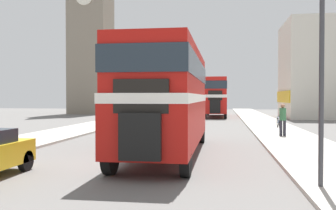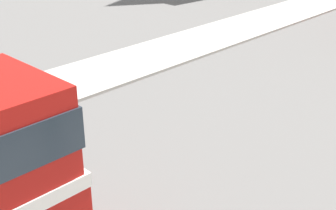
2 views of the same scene
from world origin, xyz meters
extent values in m
plane|color=slate|center=(0.00, 0.00, 0.00)|extent=(120.00, 120.00, 0.00)
cube|color=#B2140F|center=(0.95, 2.71, 1.32)|extent=(2.52, 10.09, 1.58)
cube|color=white|center=(0.95, 2.71, 2.26)|extent=(2.54, 10.15, 0.29)
cube|color=#B2140F|center=(0.95, 2.71, 3.27)|extent=(2.47, 9.89, 1.73)
cube|color=#232D38|center=(0.95, 2.71, 3.35)|extent=(2.54, 9.99, 0.78)
cube|color=black|center=(0.95, -2.44, 1.24)|extent=(1.13, 0.20, 1.27)
cube|color=black|center=(0.95, -2.30, 2.32)|extent=(1.51, 0.12, 0.92)
cylinder|color=black|center=(-0.17, -1.45, 0.56)|extent=(0.28, 1.12, 1.12)
cylinder|color=black|center=(2.07, -1.45, 0.56)|extent=(0.28, 1.12, 1.12)
cylinder|color=black|center=(-0.17, 6.75, 0.56)|extent=(0.28, 1.12, 1.12)
cylinder|color=black|center=(2.07, 6.75, 0.56)|extent=(0.28, 1.12, 1.12)
cube|color=red|center=(2.35, 32.32, 1.40)|extent=(2.45, 10.11, 1.73)
cube|color=white|center=(2.35, 32.32, 2.42)|extent=(2.48, 10.16, 0.31)
cube|color=red|center=(2.35, 32.32, 3.52)|extent=(2.40, 9.90, 1.89)
cube|color=#232D38|center=(2.35, 32.32, 3.62)|extent=(2.48, 10.01, 0.85)
cube|color=black|center=(2.35, 27.17, 1.31)|extent=(1.10, 0.20, 1.39)
cube|color=black|center=(2.35, 27.31, 2.48)|extent=(1.47, 0.12, 1.01)
cylinder|color=black|center=(1.27, 28.16, 0.56)|extent=(0.28, 1.12, 1.12)
cylinder|color=black|center=(3.44, 28.16, 0.56)|extent=(0.28, 1.12, 1.12)
cylinder|color=black|center=(1.27, 36.37, 0.56)|extent=(0.28, 1.12, 1.12)
cylinder|color=black|center=(3.44, 36.37, 0.56)|extent=(0.28, 1.12, 1.12)
cylinder|color=black|center=(-2.92, -1.29, 0.32)|extent=(0.20, 0.64, 0.64)
cylinder|color=#282833|center=(6.37, 9.59, 0.56)|extent=(0.16, 0.16, 0.87)
cylinder|color=#282833|center=(6.56, 9.59, 0.56)|extent=(0.16, 0.16, 0.87)
cylinder|color=#336B42|center=(6.47, 9.59, 1.34)|extent=(0.36, 0.36, 0.69)
sphere|color=#9E7051|center=(6.47, 9.59, 1.80)|extent=(0.24, 0.24, 0.24)
torus|color=black|center=(7.06, 14.66, 0.48)|extent=(0.05, 0.71, 0.71)
torus|color=black|center=(7.06, 15.71, 0.48)|extent=(0.05, 0.71, 0.71)
cylinder|color=#234C93|center=(7.06, 15.18, 0.62)|extent=(0.04, 1.06, 0.34)
cylinder|color=#234C93|center=(7.06, 15.56, 0.69)|extent=(0.04, 0.04, 0.43)
cylinder|color=#38383D|center=(5.48, -2.57, 2.87)|extent=(0.12, 0.12, 5.50)
cube|color=gray|center=(-15.06, 38.17, 9.56)|extent=(5.19, 5.19, 19.12)
cube|color=gold|center=(9.91, 31.64, 2.35)|extent=(0.12, 8.56, 1.28)
camera|label=1|loc=(3.11, -12.07, 2.29)|focal=40.00mm
camera|label=2|loc=(8.24, 3.58, 7.05)|focal=50.00mm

